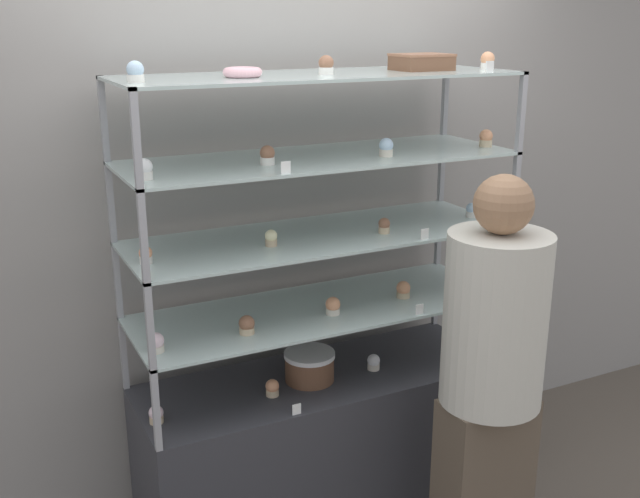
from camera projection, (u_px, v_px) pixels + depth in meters
name	position (u px, v px, depth m)	size (l,w,h in m)	color
back_wall	(279.00, 209.00, 3.38)	(8.00, 0.05, 2.60)	gray
display_base	(320.00, 443.00, 3.31)	(1.56, 0.54, 0.66)	#333338
display_riser_lower	(320.00, 311.00, 3.12)	(1.56, 0.54, 0.32)	#99999E
display_riser_middle	(320.00, 238.00, 3.03)	(1.56, 0.54, 0.32)	#99999E
display_riser_upper	(320.00, 160.00, 2.93)	(1.56, 0.54, 0.32)	#99999E
display_riser_top	(320.00, 78.00, 2.84)	(1.56, 0.54, 0.32)	#99999E
layer_cake_centerpiece	(310.00, 366.00, 3.16)	(0.22, 0.22, 0.13)	brown
sheet_cake_frosted	(422.00, 62.00, 3.00)	(0.22, 0.17, 0.06)	brown
cupcake_0	(156.00, 415.00, 2.83)	(0.06, 0.06, 0.07)	#CCB28C
cupcake_1	(272.00, 388.00, 3.03)	(0.06, 0.06, 0.07)	#CCB28C
cupcake_2	(374.00, 362.00, 3.26)	(0.06, 0.06, 0.07)	beige
cupcake_3	(473.00, 346.00, 3.42)	(0.06, 0.06, 0.07)	#CCB28C
price_tag_0	(297.00, 409.00, 2.89)	(0.04, 0.00, 0.04)	white
cupcake_4	(156.00, 343.00, 2.69)	(0.06, 0.06, 0.07)	beige
cupcake_5	(247.00, 325.00, 2.85)	(0.06, 0.06, 0.07)	#CCB28C
cupcake_6	(333.00, 306.00, 3.03)	(0.06, 0.06, 0.07)	beige
cupcake_7	(403.00, 290.00, 3.21)	(0.06, 0.06, 0.07)	#CCB28C
cupcake_8	(478.00, 284.00, 3.29)	(0.06, 0.06, 0.07)	white
price_tag_1	(420.00, 309.00, 3.03)	(0.04, 0.00, 0.04)	white
cupcake_9	(146.00, 255.00, 2.65)	(0.05, 0.05, 0.06)	white
cupcake_10	(271.00, 238.00, 2.86)	(0.05, 0.05, 0.06)	#CCB28C
cupcake_11	(384.00, 226.00, 3.03)	(0.05, 0.05, 0.06)	#CCB28C
cupcake_12	(471.00, 210.00, 3.27)	(0.05, 0.05, 0.06)	white
price_tag_2	(425.00, 234.00, 2.94)	(0.04, 0.00, 0.04)	white
cupcake_13	(144.00, 169.00, 2.50)	(0.06, 0.06, 0.07)	white
cupcake_14	(267.00, 155.00, 2.75)	(0.06, 0.06, 0.07)	white
cupcake_15	(386.00, 148.00, 2.92)	(0.06, 0.06, 0.07)	beige
cupcake_16	(486.00, 138.00, 3.14)	(0.06, 0.06, 0.07)	#CCB28C
price_tag_3	(286.00, 168.00, 2.60)	(0.04, 0.00, 0.04)	white
cupcake_17	(135.00, 72.00, 2.43)	(0.06, 0.06, 0.07)	white
cupcake_18	(326.00, 65.00, 2.78)	(0.06, 0.06, 0.07)	white
cupcake_19	(488.00, 61.00, 3.06)	(0.06, 0.06, 0.07)	white
price_tag_4	(490.00, 67.00, 2.87)	(0.04, 0.00, 0.04)	white
donut_glazed	(242.00, 72.00, 2.66)	(0.14, 0.14, 0.03)	#EFB2BC
customer_figure	(491.00, 373.00, 2.78)	(0.38, 0.38, 1.62)	brown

